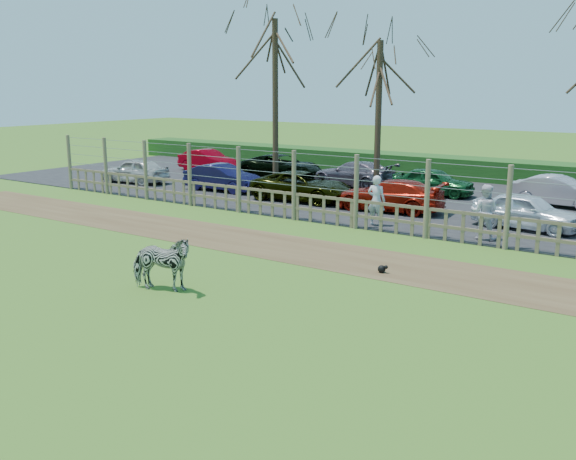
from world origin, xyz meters
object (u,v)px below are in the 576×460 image
Objects in this scene: tree_left at (275,64)px; visitor_b at (484,212)px; crow at (382,269)px; car_9 at (354,174)px; tree_mid at (379,82)px; car_0 at (135,171)px; car_4 at (527,211)px; zebra at (161,263)px; visitor_a at (376,201)px; car_1 at (222,178)px; car_7 at (207,161)px; car_11 at (559,191)px; car_8 at (281,166)px; car_2 at (302,186)px; car_10 at (433,182)px; car_3 at (390,195)px.

tree_left is 12.20m from visitor_b.
car_9 reaches higher than crow.
tree_mid reaches higher than crow.
car_4 is at bearing 82.82° from car_0.
tree_mid is 4.29× the size of zebra.
car_1 is at bearing -21.78° from visitor_a.
zebra is 21.26m from car_7.
car_7 is (-18.53, 5.12, 0.00)m from car_4.
car_8 is at bearing 92.02° from car_11.
car_1 and car_2 have the same top height.
visitor_a is at bearing -63.35° from tree_mid.
car_10 is (13.50, 4.78, 0.00)m from car_0.
zebra is 10.34m from visitor_b.
visitor_b reaches higher than car_1.
car_2 and car_3 have the same top height.
car_2 is 1.04× the size of car_9.
car_0 is 7.39m from car_8.
visitor_a is 9.51m from car_1.
visitor_b is at bearing 178.25° from car_11.
zebra is 0.38× the size of car_3.
car_4 is (5.12, -0.31, 0.00)m from car_3.
visitor_a is at bearing -28.95° from tree_left.
car_10 is 5.12m from car_11.
car_1 is 1.00× the size of car_7.
crow is 10.60m from car_2.
car_11 is (9.17, 0.03, 0.00)m from car_9.
crow is (3.61, 4.27, -0.56)m from zebra.
visitor_a is 3.68m from visitor_b.
tree_mid is 1.94× the size of car_10.
tree_left reaches higher than visitor_a.
car_11 is at bearing -74.12° from car_1.
car_4 is (6.80, -2.50, -4.23)m from tree_mid.
tree_mid is 8.36m from car_11.
car_1 is 0.88× the size of car_9.
car_2 is 6.76m from car_8.
tree_mid is 1.87× the size of car_7.
visitor_a is (2.42, -4.83, -3.96)m from tree_mid.
car_9 is at bearing -97.84° from car_8.
tree_left is 4.67m from tree_mid.
zebra is 0.92× the size of visitor_b.
tree_mid reaches higher than car_9.
tree_left is 28.71× the size of crow.
car_3 is at bearing -104.36° from car_7.
car_9 and car_10 have the same top height.
zebra reaches higher than car_4.
visitor_a is 7.01m from car_10.
zebra reaches higher than car_1.
car_10 is (-5.12, 4.63, 0.00)m from car_4.
car_3 is (-0.74, 2.64, -0.26)m from visitor_a.
car_7 is at bearing 84.62° from car_10.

